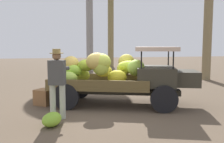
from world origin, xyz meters
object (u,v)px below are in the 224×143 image
Objects in this scene: truck at (125,75)px; farmer at (57,79)px; wooden_crate at (44,97)px; loose_banana_bunch at (52,119)px.

truck is 2.61× the size of farmer.
truck is 2.27m from farmer.
wooden_crate is (-0.41, 1.61, -0.77)m from farmer.
truck reaches higher than wooden_crate.
farmer is (-2.05, -0.99, 0.08)m from truck.
loose_banana_bunch is (0.27, -2.21, -0.08)m from wooden_crate.
loose_banana_bunch is (-0.14, -0.60, -0.86)m from farmer.
wooden_crate is at bearing -174.64° from truck.
farmer is 1.83m from wooden_crate.
truck is at bearing -44.27° from farmer.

